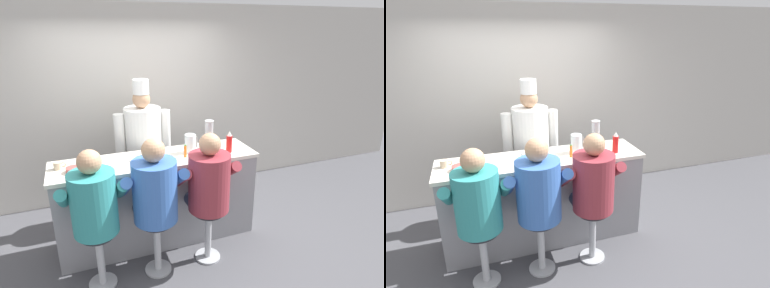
% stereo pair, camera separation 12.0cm
% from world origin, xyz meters
% --- Properties ---
extents(ground_plane, '(20.00, 20.00, 0.00)m').
position_xyz_m(ground_plane, '(0.00, 0.00, 0.00)').
color(ground_plane, '#4C4C51').
extents(wall_back, '(10.00, 0.06, 2.70)m').
position_xyz_m(wall_back, '(0.00, 1.53, 1.35)').
color(wall_back, beige).
rests_on(wall_back, ground_plane).
extents(diner_counter, '(2.26, 0.59, 1.03)m').
position_xyz_m(diner_counter, '(0.00, 0.30, 0.52)').
color(diner_counter, gray).
rests_on(diner_counter, ground_plane).
extents(ketchup_bottle_red, '(0.07, 0.07, 0.25)m').
position_xyz_m(ketchup_bottle_red, '(0.83, 0.18, 1.15)').
color(ketchup_bottle_red, red).
rests_on(ketchup_bottle_red, diner_counter).
extents(mustard_bottle_yellow, '(0.06, 0.06, 0.21)m').
position_xyz_m(mustard_bottle_yellow, '(0.63, 0.19, 1.13)').
color(mustard_bottle_yellow, yellow).
rests_on(mustard_bottle_yellow, diner_counter).
extents(hot_sauce_bottle_orange, '(0.03, 0.03, 0.14)m').
position_xyz_m(hot_sauce_bottle_orange, '(0.30, 0.21, 1.10)').
color(hot_sauce_bottle_orange, orange).
rests_on(hot_sauce_bottle_orange, diner_counter).
extents(water_pitcher_clear, '(0.15, 0.13, 0.21)m').
position_xyz_m(water_pitcher_clear, '(0.41, 0.32, 1.14)').
color(water_pitcher_clear, silver).
rests_on(water_pitcher_clear, diner_counter).
extents(breakfast_plate, '(0.23, 0.23, 0.05)m').
position_xyz_m(breakfast_plate, '(-0.01, 0.14, 1.05)').
color(breakfast_plate, white).
rests_on(breakfast_plate, diner_counter).
extents(cereal_bowl, '(0.14, 0.14, 0.05)m').
position_xyz_m(cereal_bowl, '(-0.86, 0.22, 1.06)').
color(cereal_bowl, '#B24C47').
rests_on(cereal_bowl, diner_counter).
extents(coffee_mug_tan, '(0.12, 0.08, 0.08)m').
position_xyz_m(coffee_mug_tan, '(-1.01, 0.35, 1.07)').
color(coffee_mug_tan, beige).
rests_on(coffee_mug_tan, diner_counter).
extents(coffee_mug_white, '(0.14, 0.09, 0.08)m').
position_xyz_m(coffee_mug_white, '(-0.18, 0.29, 1.07)').
color(coffee_mug_white, white).
rests_on(coffee_mug_white, diner_counter).
extents(cup_stack_steel, '(0.10, 0.10, 0.35)m').
position_xyz_m(cup_stack_steel, '(0.65, 0.34, 1.21)').
color(cup_stack_steel, '#B7BABF').
rests_on(cup_stack_steel, diner_counter).
extents(diner_seated_teal, '(0.63, 0.62, 1.41)m').
position_xyz_m(diner_seated_teal, '(-0.72, -0.21, 0.87)').
color(diner_seated_teal, '#B2B5BA').
rests_on(diner_seated_teal, ground_plane).
extents(diner_seated_blue, '(0.66, 0.65, 1.45)m').
position_xyz_m(diner_seated_blue, '(-0.16, -0.20, 0.88)').
color(diner_seated_blue, '#B2B5BA').
rests_on(diner_seated_blue, ground_plane).
extents(diner_seated_maroon, '(0.64, 0.64, 1.43)m').
position_xyz_m(diner_seated_maroon, '(0.40, -0.20, 0.88)').
color(diner_seated_maroon, '#B2B5BA').
rests_on(diner_seated_maroon, ground_plane).
extents(cook_in_whites_near, '(0.71, 0.45, 1.81)m').
position_xyz_m(cook_in_whites_near, '(-0.01, 0.89, 0.99)').
color(cook_in_whites_near, '#232328').
rests_on(cook_in_whites_near, ground_plane).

